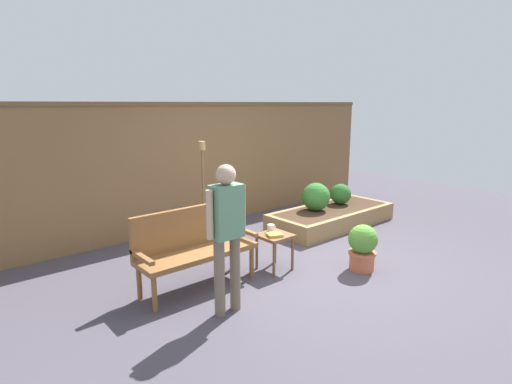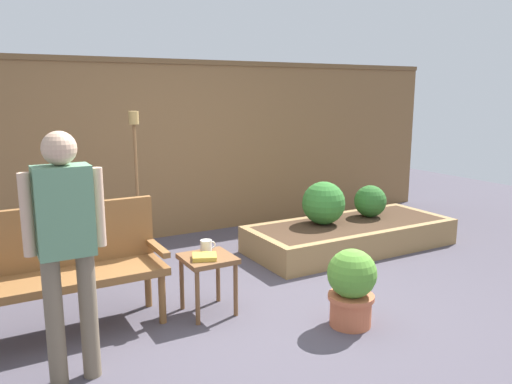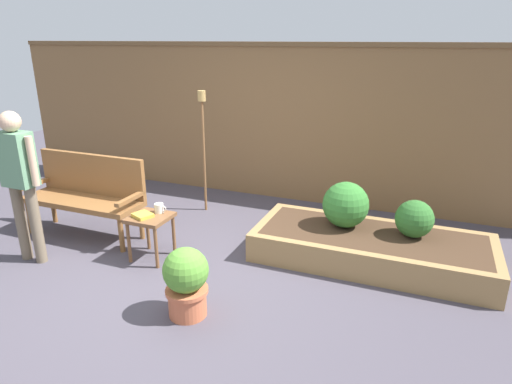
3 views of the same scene
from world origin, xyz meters
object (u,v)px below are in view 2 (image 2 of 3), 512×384
Objects in this scene: book_on_table at (205,257)px; shrub_near_bench at (324,203)px; tiki_torch at (136,160)px; side_table at (208,266)px; potted_boxwood at (351,285)px; garden_bench at (64,260)px; cup_on_table at (206,246)px; shrub_far_corner at (370,201)px; person_by_bench at (66,237)px.

book_on_table is 2.11m from shrub_near_bench.
side_table is at bearing -84.61° from tiki_torch.
book_on_table is at bearing 142.37° from potted_boxwood.
garden_bench reaches higher than cup_on_table.
potted_boxwood is 0.38× the size of tiki_torch.
shrub_far_corner reaches higher than potted_boxwood.
shrub_far_corner is at bearing 9.93° from garden_bench.
cup_on_table is 2.61m from shrub_far_corner.
garden_bench is 10.78× the size of cup_on_table.
shrub_far_corner is at bearing 42.92° from book_on_table.
tiki_torch is at bearing 51.95° from garden_bench.
book_on_table is (1.00, -0.33, -0.05)m from garden_bench.
garden_bench is at bearing 151.71° from potted_boxwood.
tiki_torch reaches higher than shrub_near_bench.
potted_boxwood is 2.10m from person_by_bench.
shrub_far_corner is 3.94m from person_by_bench.
garden_bench is 7.70× the size of book_on_table.
potted_boxwood reaches higher than side_table.
garden_bench is 0.91× the size of tiki_torch.
side_table is 0.98× the size of shrub_near_bench.
side_table is 0.30× the size of tiki_torch.
book_on_table is at bearing -134.73° from side_table.
garden_bench is at bearing -128.05° from tiki_torch.
shrub_near_bench is 0.31× the size of person_by_bench.
tiki_torch is (-1.00, 2.20, 0.77)m from potted_boxwood.
book_on_table is 1.61m from tiki_torch.
cup_on_table is 0.19m from book_on_table.
garden_bench is at bearing 171.65° from cup_on_table.
potted_boxwood reaches higher than cup_on_table.
tiki_torch is 2.19m from person_by_bench.
shrub_near_bench is (1.83, 0.90, 0.15)m from side_table.
tiki_torch reaches higher than garden_bench.
shrub_near_bench is 0.31× the size of tiki_torch.
potted_boxwood is at bearing -135.20° from shrub_far_corner.
tiki_torch reaches higher than shrub_far_corner.
book_on_table is at bearing -159.69° from shrub_far_corner.
tiki_torch reaches higher than person_by_bench.
potted_boxwood is at bearing -7.26° from person_by_bench.
side_table is 1.61m from tiki_torch.
tiki_torch is at bearing 97.62° from cup_on_table.
tiki_torch is (-0.09, 1.50, 0.60)m from book_on_table.
shrub_near_bench reaches higher than cup_on_table.
person_by_bench is at bearing -96.07° from garden_bench.
garden_bench is at bearing 165.27° from side_table.
garden_bench is at bearing -175.47° from book_on_table.
garden_bench is 0.92× the size of person_by_bench.
person_by_bench is at bearing -134.95° from book_on_table.
side_table is 1.35m from person_by_bench.
potted_boxwood is 1.93m from shrub_near_bench.
garden_bench reaches higher than book_on_table.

